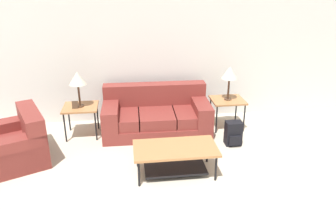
% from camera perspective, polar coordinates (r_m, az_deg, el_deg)
% --- Properties ---
extents(wall_back, '(9.11, 0.06, 2.60)m').
position_cam_1_polar(wall_back, '(6.35, 0.32, 8.91)').
color(wall_back, silver).
rests_on(wall_back, ground_plane).
extents(couch, '(1.93, 1.01, 0.82)m').
position_cam_1_polar(couch, '(6.02, -2.07, -1.94)').
color(couch, maroon).
rests_on(couch, ground_plane).
extents(armchair, '(1.32, 1.31, 0.80)m').
position_cam_1_polar(armchair, '(5.56, -25.57, -6.44)').
color(armchair, maroon).
rests_on(armchair, ground_plane).
extents(coffee_table, '(1.19, 0.62, 0.43)m').
position_cam_1_polar(coffee_table, '(4.74, 1.28, -8.53)').
color(coffee_table, '#A87042').
rests_on(coffee_table, ground_plane).
extents(side_table_left, '(0.60, 0.54, 0.56)m').
position_cam_1_polar(side_table_left, '(5.96, -14.98, -0.68)').
color(side_table_left, '#A87042').
rests_on(side_table_left, ground_plane).
extents(side_table_right, '(0.60, 0.54, 0.56)m').
position_cam_1_polar(side_table_right, '(6.18, 10.33, 0.52)').
color(side_table_right, '#A87042').
rests_on(side_table_right, ground_plane).
extents(table_lamp_left, '(0.29, 0.29, 0.63)m').
position_cam_1_polar(table_lamp_left, '(5.78, -15.50, 4.37)').
color(table_lamp_left, '#472D1E').
rests_on(table_lamp_left, side_table_left).
extents(table_lamp_right, '(0.29, 0.29, 0.63)m').
position_cam_1_polar(table_lamp_right, '(6.00, 10.68, 5.42)').
color(table_lamp_right, '#472D1E').
rests_on(table_lamp_right, side_table_right).
extents(backpack, '(0.27, 0.27, 0.42)m').
position_cam_1_polar(backpack, '(5.68, 11.31, -4.90)').
color(backpack, black).
rests_on(backpack, ground_plane).
extents(picture_frame, '(0.10, 0.04, 0.13)m').
position_cam_1_polar(picture_frame, '(5.85, -15.89, 0.04)').
color(picture_frame, '#4C3828').
rests_on(picture_frame, side_table_left).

